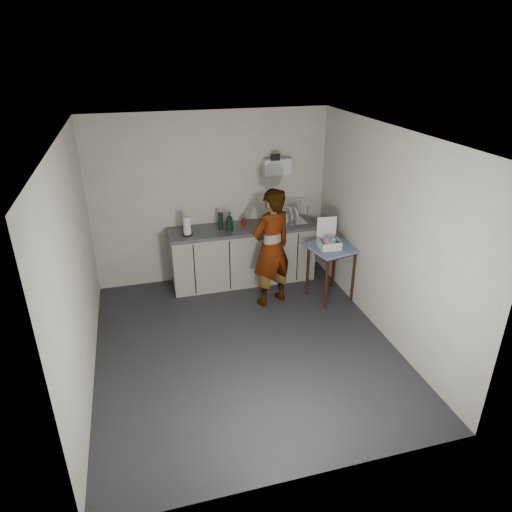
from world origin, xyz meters
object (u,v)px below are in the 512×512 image
object	(u,v)px
soap_bottle	(229,222)
dark_bottle	(221,221)
kitchen_counter	(243,256)
side_table	(332,253)
paper_towel	(187,226)
bakery_box	(329,241)
dish_rack	(290,218)
standing_man	(271,248)
soda_can	(243,222)

from	to	relation	value
soap_bottle	dark_bottle	xyz separation A→B (m)	(-0.11, 0.12, -0.02)
kitchen_counter	side_table	xyz separation A→B (m)	(1.10, -0.86, 0.30)
paper_towel	bakery_box	xyz separation A→B (m)	(1.88, -0.78, -0.12)
side_table	dish_rack	bearing A→B (deg)	100.02
kitchen_counter	paper_towel	distance (m)	1.05
soap_bottle	standing_man	bearing A→B (deg)	-55.34
standing_man	soda_can	world-z (taller)	standing_man
soda_can	dish_rack	bearing A→B (deg)	-6.39
side_table	bakery_box	bearing A→B (deg)	176.81
soap_bottle	paper_towel	bearing A→B (deg)	178.65
soap_bottle	side_table	bearing A→B (deg)	-29.74
soda_can	soap_bottle	bearing A→B (deg)	-146.13
kitchen_counter	bakery_box	xyz separation A→B (m)	(1.04, -0.87, 0.49)
side_table	dark_bottle	bearing A→B (deg)	136.68
standing_man	dish_rack	distance (m)	0.92
soda_can	bakery_box	distance (m)	1.37
dark_bottle	soda_can	bearing A→B (deg)	7.69
soda_can	paper_towel	distance (m)	0.89
standing_man	dark_bottle	xyz separation A→B (m)	(-0.56, 0.77, 0.18)
dark_bottle	bakery_box	xyz separation A→B (m)	(1.37, -0.88, -0.12)
side_table	paper_towel	world-z (taller)	paper_towel
soap_bottle	soda_can	size ratio (longest dim) A/B	2.52
soap_bottle	bakery_box	world-z (taller)	bakery_box
dark_bottle	dish_rack	xyz separation A→B (m)	(1.09, -0.03, -0.05)
dark_bottle	bakery_box	size ratio (longest dim) A/B	0.62
side_table	paper_towel	xyz separation A→B (m)	(-1.94, 0.77, 0.32)
standing_man	paper_towel	distance (m)	1.28
soap_bottle	paper_towel	xyz separation A→B (m)	(-0.62, 0.01, -0.01)
kitchen_counter	soap_bottle	bearing A→B (deg)	-154.19
kitchen_counter	bakery_box	size ratio (longest dim) A/B	5.57
soap_bottle	bakery_box	xyz separation A→B (m)	(1.26, -0.76, -0.14)
standing_man	soap_bottle	bearing A→B (deg)	-75.89
dark_bottle	soap_bottle	bearing A→B (deg)	-48.03
dish_rack	paper_towel	bearing A→B (deg)	-177.41
soda_can	paper_towel	world-z (taller)	paper_towel
bakery_box	paper_towel	bearing A→B (deg)	161.68
kitchen_counter	paper_towel	bearing A→B (deg)	-173.79
bakery_box	side_table	bearing A→B (deg)	12.81
dish_rack	bakery_box	bearing A→B (deg)	-72.08
standing_man	soda_can	bearing A→B (deg)	-96.99
side_table	dark_bottle	xyz separation A→B (m)	(-1.43, 0.88, 0.31)
side_table	paper_towel	bearing A→B (deg)	146.58
kitchen_counter	dark_bottle	bearing A→B (deg)	177.59
paper_towel	dish_rack	distance (m)	1.61
kitchen_counter	dish_rack	xyz separation A→B (m)	(0.76, -0.02, 0.55)
kitchen_counter	paper_towel	size ratio (longest dim) A/B	8.04
standing_man	bakery_box	bearing A→B (deg)	151.46
kitchen_counter	soda_can	bearing A→B (deg)	63.26
side_table	soda_can	size ratio (longest dim) A/B	7.13
dark_bottle	bakery_box	distance (m)	1.63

